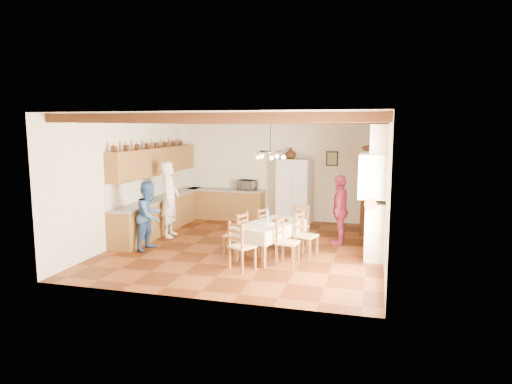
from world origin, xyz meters
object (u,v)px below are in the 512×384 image
person_man (170,199)px  person_woman_blue (150,216)px  refrigerator (295,191)px  chair_left_far (256,228)px  hutch (374,189)px  chair_right_near (288,242)px  person_woman_red (340,210)px  chair_end_far (297,226)px  chair_left_near (236,234)px  dining_table (270,227)px  chair_right_far (306,235)px  microwave (247,185)px  chair_end_near (242,245)px

person_man → person_woman_blue: person_man is taller
refrigerator → chair_left_far: 3.07m
hutch → person_man: 5.30m
chair_right_near → person_woman_red: person_woman_red is taller
chair_end_far → chair_left_near: bearing=-110.0°
chair_left_near → chair_end_far: bearing=153.4°
dining_table → chair_right_far: size_ratio=1.93×
chair_left_far → person_man: 2.51m
chair_end_far → microwave: bearing=150.7°
person_woman_red → refrigerator: bearing=-142.0°
refrigerator → person_woman_blue: 4.54m
dining_table → microwave: (-1.52, 3.52, 0.40)m
person_man → person_woman_red: bearing=-95.7°
refrigerator → chair_right_far: bearing=-68.5°
chair_right_near → chair_right_far: bearing=-14.6°
chair_end_far → person_woman_blue: size_ratio=0.62×
dining_table → chair_left_far: (-0.44, 0.51, -0.17)m
hutch → chair_left_near: hutch is taller
refrigerator → person_woman_blue: (-2.65, -3.68, -0.15)m
dining_table → person_woman_blue: 2.75m
chair_right_near → chair_end_near: bearing=131.1°
refrigerator → chair_right_near: 4.10m
person_man → person_woman_red: 4.21m
chair_right_near → chair_end_near: 0.95m
refrigerator → person_woman_blue: bearing=-118.4°
hutch → dining_table: 3.67m
chair_end_far → microwave: size_ratio=1.83×
chair_right_near → chair_right_far: same height
refrigerator → chair_left_far: refrigerator is taller
refrigerator → chair_right_near: (0.58, -4.04, -0.44)m
chair_left_far → chair_end_far: (0.86, 0.50, 0.00)m
chair_left_near → person_man: bearing=-104.1°
refrigerator → chair_end_far: refrigerator is taller
chair_right_near → chair_end_far: (-0.07, 1.51, 0.00)m
dining_table → chair_left_near: bearing=-164.8°
chair_left_far → chair_end_near: same height
chair_right_far → microwave: (-2.28, 3.38, 0.57)m
chair_right_near → chair_end_far: size_ratio=1.00×
chair_end_far → person_woman_red: (0.94, 0.39, 0.34)m
hutch → chair_right_far: size_ratio=2.35×
chair_left_far → person_man: size_ratio=0.51×
hutch → chair_end_near: bearing=-113.6°
microwave → person_woman_blue: bearing=-97.6°
person_woman_blue → person_woman_red: (4.10, 1.55, 0.05)m
chair_end_far → chair_right_far: bearing=-45.0°
chair_left_near → person_man: size_ratio=0.51×
dining_table → microwave: 3.85m
chair_right_far → chair_end_near: same height
chair_end_near → person_woman_blue: 2.60m
refrigerator → chair_end_near: bearing=-85.4°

